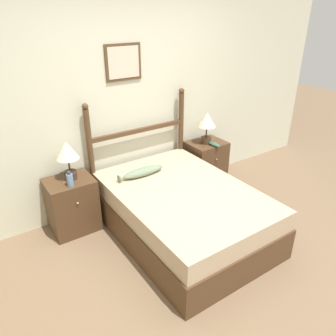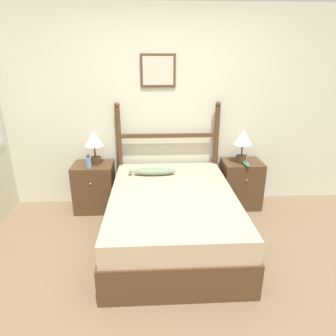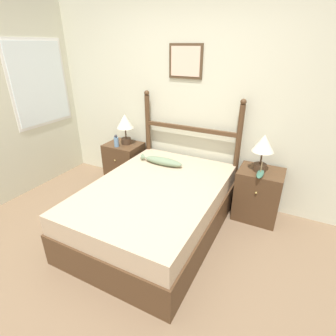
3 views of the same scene
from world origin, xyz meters
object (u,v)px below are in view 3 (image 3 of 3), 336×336
nightstand_right (258,194)px  model_boat (260,174)px  nightstand_left (125,164)px  table_lamp_left (125,124)px  bottle (116,141)px  table_lamp_right (263,147)px  bed (156,208)px  fish_pillow (162,161)px

nightstand_right → model_boat: model_boat is taller
nightstand_left → model_boat: model_boat is taller
table_lamp_left → model_boat: table_lamp_left is taller
nightstand_right → bottle: bottle is taller
table_lamp_left → model_boat: (1.93, -0.16, -0.28)m
table_lamp_right → model_boat: 0.30m
bottle → model_boat: (1.99, -0.00, -0.05)m
nightstand_right → bed: bearing=-141.6°
bed → nightstand_right: bearing=38.4°
nightstand_right → table_lamp_right: 0.62m
model_boat → bottle: bearing=179.9°
table_lamp_left → table_lamp_right: bearing=-1.1°
nightstand_right → table_lamp_right: bearing=-157.8°
bottle → model_boat: bearing=-0.1°
bed → model_boat: model_boat is taller
bottle → nightstand_right: bearing=3.8°
nightstand_right → fish_pillow: (-1.18, -0.25, 0.30)m
nightstand_right → fish_pillow: bearing=-168.2°
nightstand_right → bottle: 2.03m
table_lamp_right → bottle: size_ratio=2.46×
nightstand_right → model_boat: (0.00, -0.13, 0.34)m
nightstand_left → table_lamp_left: 0.62m
bottle → model_boat: 1.99m
fish_pillow → bed: bearing=-69.4°
fish_pillow → nightstand_left: bearing=162.5°
table_lamp_left → model_boat: size_ratio=1.77×
bed → table_lamp_right: size_ratio=4.44×
table_lamp_left → bottle: size_ratio=2.46×
nightstand_right → table_lamp_right: size_ratio=1.45×
nightstand_right → table_lamp_right: table_lamp_right is taller
table_lamp_left → table_lamp_right: same height
model_boat → bed: bearing=-146.8°
table_lamp_right → fish_pillow: (-1.16, -0.24, -0.32)m
nightstand_left → nightstand_right: same height
nightstand_right → model_boat: bearing=-89.5°
nightstand_right → table_lamp_left: size_ratio=1.45×
model_boat → fish_pillow: model_boat is taller
nightstand_left → bottle: bottle is taller
bottle → table_lamp_left: bearing=70.0°
table_lamp_left → fish_pillow: bearing=-20.2°
table_lamp_right → model_boat: bearing=-76.5°
nightstand_right → table_lamp_left: (-1.93, 0.03, 0.62)m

